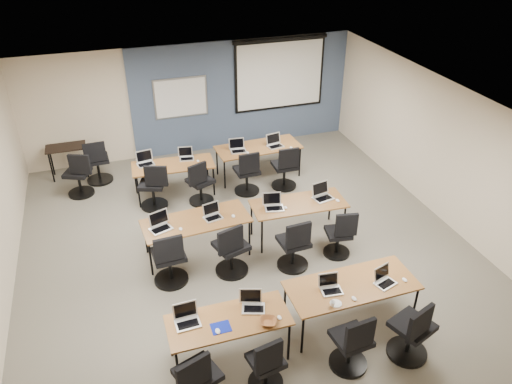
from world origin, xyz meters
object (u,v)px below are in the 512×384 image
object	(u,v)px
laptop_9	(186,156)
task_chair_8	(154,189)
laptop_4	(160,225)
task_chair_5	(231,253)
task_chair_11	(285,171)
projector_screen	(280,70)
task_chair_0	(198,383)
laptop_6	(273,204)
task_chair_4	(170,262)
utility_table	(66,151)
laptop_1	(252,304)
training_table_front_right	(352,287)
task_chair_2	(352,346)
laptop_0	(187,318)
laptop_3	(384,279)
task_chair_10	(247,176)
task_chair_7	(340,237)
laptop_7	(322,194)
task_chair_1	(266,367)
task_chair_6	(294,248)
training_table_mid_left	(196,222)
task_chair_3	(412,334)
training_table_front_left	(229,322)
training_table_mid_right	(298,205)
training_table_back_left	(173,166)
training_table_back_right	(258,148)
spare_chair_a	(97,165)
laptop_8	(145,161)
spare_chair_b	(79,178)
whiteboard	(181,98)
task_chair_9	(200,186)
laptop_5	(212,214)
laptop_10	(238,148)

from	to	relation	value
laptop_9	task_chair_8	bearing A→B (deg)	-134.54
laptop_4	task_chair_5	xyz separation A→B (m)	(1.06, -0.68, -0.36)
task_chair_8	task_chair_11	size ratio (longest dim) A/B	1.01
projector_screen	task_chair_8	size ratio (longest dim) A/B	2.31
task_chair_0	laptop_6	distance (m)	3.72
task_chair_4	utility_table	world-z (taller)	task_chair_4
laptop_1	task_chair_4	xyz separation A→B (m)	(-0.88, 1.70, -0.35)
training_table_front_right	task_chair_8	xyz separation A→B (m)	(-2.30, 4.16, -0.26)
task_chair_2	task_chair_11	distance (m)	4.96
laptop_0	laptop_3	size ratio (longest dim) A/B	1.09
laptop_6	laptop_9	size ratio (longest dim) A/B	1.11
task_chair_10	task_chair_7	bearing A→B (deg)	-73.88
laptop_7	laptop_9	bearing A→B (deg)	119.89
task_chair_1	task_chair_7	size ratio (longest dim) A/B	0.99
task_chair_2	task_chair_8	world-z (taller)	task_chair_8
task_chair_6	task_chair_10	size ratio (longest dim) A/B	1.00
task_chair_1	laptop_4	size ratio (longest dim) A/B	2.69
training_table_mid_left	task_chair_8	size ratio (longest dim) A/B	1.80
task_chair_11	task_chair_3	bearing A→B (deg)	-89.57
training_table_front_left	training_table_mid_right	size ratio (longest dim) A/B	0.95
projector_screen	task_chair_2	size ratio (longest dim) A/B	2.38
training_table_back_left	training_table_back_right	size ratio (longest dim) A/B	0.90
task_chair_5	spare_chair_a	distance (m)	4.45
training_table_back_right	task_chair_7	world-z (taller)	task_chair_7
laptop_8	spare_chair_b	distance (m)	1.48
whiteboard	training_table_back_right	distance (m)	2.32
task_chair_1	task_chair_9	world-z (taller)	task_chair_9
task_chair_2	training_table_back_right	bearing A→B (deg)	79.14
training_table_back_right	laptop_3	bearing A→B (deg)	-89.06
laptop_1	laptop_3	xyz separation A→B (m)	(1.99, -0.12, -0.00)
projector_screen	task_chair_5	world-z (taller)	projector_screen
task_chair_0	whiteboard	bearing A→B (deg)	60.82
task_chair_11	task_chair_7	bearing A→B (deg)	-87.93
laptop_6	spare_chair_a	size ratio (longest dim) A/B	0.32
laptop_4	spare_chair_a	size ratio (longest dim) A/B	0.34
task_chair_11	training_table_mid_right	bearing A→B (deg)	-102.65
task_chair_1	spare_chair_b	bearing A→B (deg)	99.82
spare_chair_a	task_chair_9	bearing A→B (deg)	-41.17
laptop_8	task_chair_9	world-z (taller)	task_chair_9
laptop_5	task_chair_10	size ratio (longest dim) A/B	0.30
laptop_1	laptop_3	bearing A→B (deg)	15.65
projector_screen	task_chair_1	distance (m)	7.91
training_table_back_right	task_chair_11	bearing A→B (deg)	-64.90
training_table_front_right	task_chair_3	xyz separation A→B (m)	(0.49, -0.88, -0.25)
task_chair_1	laptop_10	xyz separation A→B (m)	(1.25, 5.50, 0.40)
projector_screen	laptop_6	bearing A→B (deg)	-111.77
task_chair_1	task_chair_3	xyz separation A→B (m)	(2.07, -0.14, 0.04)
task_chair_0	task_chair_1	distance (m)	0.90
task_chair_1	task_chair_8	size ratio (longest dim) A/B	0.92
training_table_front_left	task_chair_1	bearing A→B (deg)	-62.62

